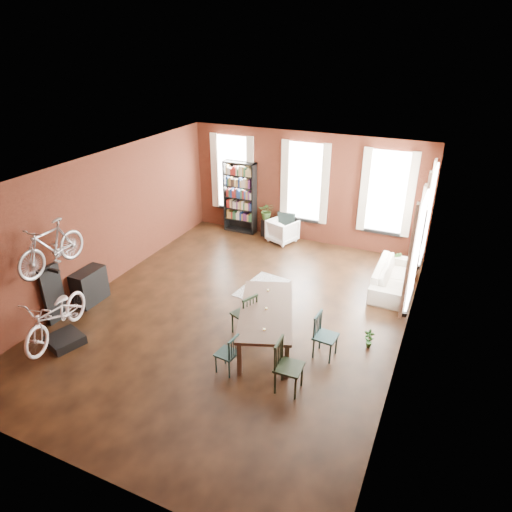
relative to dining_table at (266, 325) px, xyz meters
The scene contains 19 objects.
room 2.28m from the dining_table, 120.93° to the left, with size 9.00×9.04×3.22m.
dining_table is the anchor object (origin of this frame).
dining_chair_a 1.15m from the dining_table, 104.75° to the right, with size 0.36×0.36×0.78m, color #193836.
dining_chair_b 0.53m from the dining_table, behind, with size 0.43×0.43×0.94m, color black.
dining_chair_c 1.44m from the dining_table, 50.96° to the right, with size 0.45×0.45×0.98m, color black.
dining_chair_d 1.21m from the dining_table, ahead, with size 0.41×0.41×0.90m, color #1C3B3E.
bookshelf 5.82m from the dining_table, 121.29° to the left, with size 1.00×0.32×2.20m, color black.
white_armchair 4.96m from the dining_table, 107.67° to the left, with size 0.74×0.69×0.76m, color white.
cream_sofa 3.78m from the dining_table, 58.89° to the left, with size 2.08×0.61×0.81m, color beige.
striped_rug 2.17m from the dining_table, 115.75° to the left, with size 0.88×1.40×0.01m, color black.
bike_trainer 4.03m from the dining_table, 154.20° to the right, with size 0.63×0.63×0.18m, color black.
bike_wall_rack 4.56m from the dining_table, 165.15° to the right, with size 0.16×0.60×1.30m, color black.
console_table 4.29m from the dining_table, behind, with size 0.40×0.80×0.80m, color black.
plant_stand 5.36m from the dining_table, 113.09° to the left, with size 0.27×0.27×0.53m, color black.
plant_by_sofa 4.57m from the dining_table, 66.12° to the left, with size 0.32×0.57×0.25m, color #2A4E1F.
plant_small 2.05m from the dining_table, 18.94° to the left, with size 0.20×0.39×0.14m, color #2B6126.
bicycle_floor 4.14m from the dining_table, 154.14° to the right, with size 0.66×0.99×1.88m, color silver.
bicycle_hung 4.65m from the dining_table, 164.30° to the right, with size 0.47×1.00×1.66m, color #A5A8AD.
plant_on_stand 5.40m from the dining_table, 113.10° to the left, with size 0.47×0.52×0.41m, color #3A5D25.
Camera 1 is at (3.93, -7.57, 5.59)m, focal length 32.00 mm.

